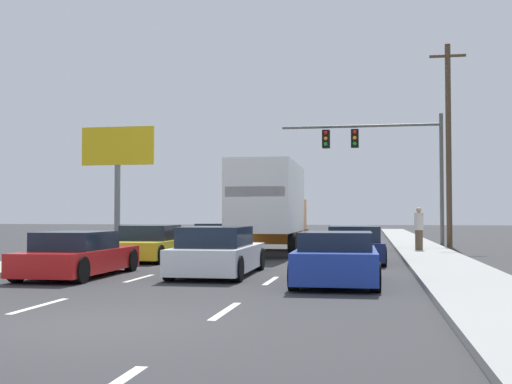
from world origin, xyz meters
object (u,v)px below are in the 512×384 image
(car_maroon, at_px, (216,237))
(box_truck, at_px, (270,203))
(car_red, at_px, (78,256))
(car_navy, at_px, (354,246))
(car_white, at_px, (218,253))
(traffic_signal_mast, at_px, (374,149))
(car_silver, at_px, (349,239))
(utility_pole_mid, at_px, (449,142))
(pedestrian_near_corner, at_px, (419,229))
(car_blue, at_px, (336,259))
(roadside_billboard, at_px, (118,158))
(car_yellow, at_px, (151,244))

(car_maroon, height_order, box_truck, box_truck)
(car_red, xyz_separation_m, car_navy, (7.04, 6.27, 0.02))
(car_white, bearing_deg, traffic_signal_mast, 76.17)
(car_white, height_order, car_navy, car_white)
(box_truck, bearing_deg, car_silver, 40.01)
(car_red, relative_size, car_silver, 1.06)
(traffic_signal_mast, bearing_deg, utility_pole_mid, -10.09)
(traffic_signal_mast, bearing_deg, car_red, -113.09)
(car_white, relative_size, traffic_signal_mast, 0.54)
(car_silver, xyz_separation_m, pedestrian_near_corner, (2.96, -0.79, 0.49))
(car_red, relative_size, utility_pole_mid, 0.43)
(car_blue, bearing_deg, utility_pole_mid, 75.48)
(car_maroon, relative_size, traffic_signal_mast, 0.51)
(car_navy, distance_m, roadside_billboard, 22.02)
(box_truck, bearing_deg, utility_pole_mid, 42.35)
(car_red, relative_size, box_truck, 0.55)
(car_red, bearing_deg, traffic_signal_mast, 66.91)
(car_white, xyz_separation_m, pedestrian_near_corner, (6.07, 11.18, 0.44))
(car_maroon, distance_m, box_truck, 5.28)
(car_blue, height_order, utility_pole_mid, utility_pole_mid)
(car_maroon, relative_size, roadside_billboard, 0.60)
(car_maroon, relative_size, pedestrian_near_corner, 2.37)
(car_navy, relative_size, car_blue, 1.07)
(car_navy, height_order, pedestrian_near_corner, pedestrian_near_corner)
(car_blue, bearing_deg, car_silver, 90.56)
(car_blue, xyz_separation_m, utility_pole_mid, (4.72, 18.24, 4.72))
(car_navy, xyz_separation_m, utility_pole_mid, (4.47, 11.35, 4.72))
(car_blue, height_order, roadside_billboard, roadside_billboard)
(car_yellow, xyz_separation_m, traffic_signal_mast, (7.96, 12.16, 4.55))
(utility_pole_mid, bearing_deg, car_maroon, -163.05)
(car_blue, distance_m, utility_pole_mid, 19.42)
(car_silver, xyz_separation_m, car_blue, (0.13, -13.58, 0.03))
(pedestrian_near_corner, bearing_deg, roadside_billboard, 151.32)
(box_truck, xyz_separation_m, car_silver, (3.15, 2.64, -1.55))
(car_silver, bearing_deg, car_red, -117.17)
(car_red, bearing_deg, pedestrian_near_corner, 51.72)
(pedestrian_near_corner, bearing_deg, car_red, -128.28)
(car_maroon, height_order, car_red, car_maroon)
(roadside_billboard, bearing_deg, box_truck, -45.06)
(utility_pole_mid, bearing_deg, car_yellow, -135.42)
(box_truck, xyz_separation_m, car_navy, (3.53, -4.05, -1.52))
(car_silver, height_order, roadside_billboard, roadside_billboard)
(car_red, xyz_separation_m, car_silver, (6.65, 12.96, -0.00))
(roadside_billboard, distance_m, pedestrian_near_corner, 20.40)
(car_maroon, distance_m, roadside_billboard, 12.06)
(car_white, xyz_separation_m, roadside_billboard, (-11.45, 20.77, 4.56))
(car_red, xyz_separation_m, roadside_billboard, (-7.92, 21.76, 4.61))
(box_truck, bearing_deg, car_maroon, 129.97)
(car_yellow, relative_size, utility_pole_mid, 0.45)
(car_navy, distance_m, pedestrian_near_corner, 6.46)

